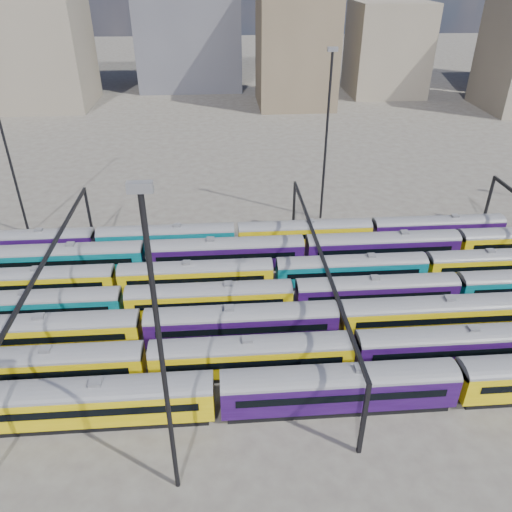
{
  "coord_description": "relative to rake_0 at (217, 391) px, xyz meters",
  "views": [
    {
      "loc": [
        -0.69,
        -46.93,
        35.66
      ],
      "look_at": [
        3.41,
        7.8,
        3.0
      ],
      "focal_mm": 35.0,
      "sensor_mm": 36.0,
      "label": 1
    }
  ],
  "objects": [
    {
      "name": "mast_3",
      "position": [
        16.76,
        39.0,
        11.15
      ],
      "size": [
        1.4,
        0.5,
        25.6
      ],
      "color": "black",
      "rests_on": "ground"
    },
    {
      "name": "rake_1",
      "position": [
        13.6,
        5.0,
        -0.2
      ],
      "size": [
        121.63,
        2.97,
        4.99
      ],
      "color": "black",
      "rests_on": "ground"
    },
    {
      "name": "rake_4",
      "position": [
        7.26,
        20.0,
        -0.33
      ],
      "size": [
        115.59,
        2.82,
        4.74
      ],
      "color": "black",
      "rests_on": "ground"
    },
    {
      "name": "ground",
      "position": [
        1.76,
        15.0,
        -2.82
      ],
      "size": [
        500.0,
        500.0,
        0.0
      ],
      "primitive_type": "plane",
      "color": "#453F3B",
      "rests_on": "ground"
    },
    {
      "name": "rake_2",
      "position": [
        13.14,
        10.0,
        -0.13
      ],
      "size": [
        124.94,
        3.05,
        5.13
      ],
      "color": "black",
      "rests_on": "ground"
    },
    {
      "name": "mast_1",
      "position": [
        -28.24,
        37.0,
        11.15
      ],
      "size": [
        1.4,
        0.5,
        25.6
      ],
      "color": "black",
      "rests_on": "ground"
    },
    {
      "name": "gantry_2",
      "position": [
        11.76,
        15.0,
        3.97
      ],
      "size": [
        0.35,
        40.35,
        8.03
      ],
      "color": "black",
      "rests_on": "ground"
    },
    {
      "name": "rake_5",
      "position": [
        -9.18,
        25.0,
        -0.11
      ],
      "size": [
        125.61,
        3.06,
        5.16
      ],
      "color": "black",
      "rests_on": "ground"
    },
    {
      "name": "gantry_1",
      "position": [
        -18.24,
        15.0,
        3.97
      ],
      "size": [
        0.35,
        40.35,
        8.03
      ],
      "color": "black",
      "rests_on": "ground"
    },
    {
      "name": "rake_6",
      "position": [
        -6.81,
        30.0,
        -0.32
      ],
      "size": [
        96.69,
        2.83,
        4.76
      ],
      "color": "black",
      "rests_on": "ground"
    },
    {
      "name": "mast_2",
      "position": [
        -3.24,
        -7.0,
        11.15
      ],
      "size": [
        1.4,
        0.5,
        25.6
      ],
      "color": "black",
      "rests_on": "ground"
    },
    {
      "name": "rake_0",
      "position": [
        0.0,
        0.0,
        0.0
      ],
      "size": [
        130.63,
        3.18,
        5.37
      ],
      "color": "black",
      "rests_on": "ground"
    },
    {
      "name": "rake_3",
      "position": [
        -0.74,
        15.0,
        -0.32
      ],
      "size": [
        96.88,
        2.84,
        4.77
      ],
      "color": "black",
      "rests_on": "ground"
    }
  ]
}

